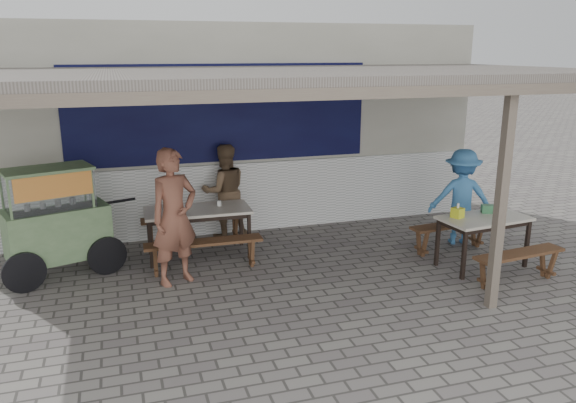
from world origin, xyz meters
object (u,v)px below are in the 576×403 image
at_px(bench_left_wall, 194,223).
at_px(bench_right_street, 519,260).
at_px(bench_right_wall, 450,231).
at_px(vendor_cart, 55,218).
at_px(patron_street_side, 174,217).
at_px(tissue_box, 458,213).
at_px(condiment_bowl, 186,207).
at_px(table_left, 198,214).
at_px(condiment_jar, 219,203).
at_px(bench_left_street, 204,248).
at_px(donation_box, 488,209).
at_px(patron_wall_side, 225,191).
at_px(table_right, 484,222).
at_px(patron_right_table, 461,197).

bearing_deg(bench_left_wall, bench_right_street, -35.76).
xyz_separation_m(bench_right_wall, vendor_cart, (-5.76, 0.77, 0.50)).
relative_size(bench_right_wall, patron_street_side, 0.75).
xyz_separation_m(tissue_box, condiment_bowl, (-3.64, 1.64, -0.05)).
height_order(table_left, tissue_box, tissue_box).
bearing_deg(condiment_jar, vendor_cart, -173.62).
relative_size(bench_left_street, bench_left_wall, 1.00).
relative_size(bench_left_wall, patron_street_side, 0.91).
height_order(bench_right_street, donation_box, donation_box).
distance_m(patron_wall_side, tissue_box, 3.74).
xyz_separation_m(table_left, table_right, (3.87, -1.64, -0.01)).
height_order(bench_left_wall, patron_right_table, patron_right_table).
bearing_deg(vendor_cart, bench_right_street, -38.03).
relative_size(table_right, bench_right_wall, 0.96).
height_order(bench_left_wall, condiment_jar, condiment_jar).
relative_size(bench_right_street, tissue_box, 9.68).
distance_m(patron_street_side, condiment_jar, 1.27).
bearing_deg(bench_left_wall, condiment_jar, -57.29).
bearing_deg(bench_left_wall, table_left, -90.00).
bearing_deg(bench_left_street, condiment_jar, 64.41).
bearing_deg(table_right, patron_street_side, 163.95).
distance_m(table_right, donation_box, 0.28).
bearing_deg(donation_box, table_left, 160.00).
bearing_deg(tissue_box, bench_left_wall, 147.86).
height_order(bench_right_street, patron_wall_side, patron_wall_side).
xyz_separation_m(patron_street_side, patron_wall_side, (1.01, 1.72, -0.13)).
bearing_deg(donation_box, bench_right_street, -96.43).
bearing_deg(bench_left_wall, bench_right_wall, -21.37).
bearing_deg(table_left, patron_street_side, -114.12).
height_order(bench_left_street, condiment_bowl, condiment_bowl).
relative_size(bench_right_wall, patron_wall_side, 0.88).
height_order(bench_left_wall, vendor_cart, vendor_cart).
height_order(bench_right_street, bench_right_wall, same).
distance_m(table_right, bench_right_wall, 0.78).
distance_m(bench_right_street, vendor_cart, 6.32).
distance_m(tissue_box, donation_box, 0.57).
bearing_deg(condiment_bowl, condiment_jar, -0.34).
bearing_deg(patron_wall_side, bench_left_wall, 15.81).
distance_m(bench_left_street, vendor_cart, 2.07).
bearing_deg(patron_street_side, table_left, 39.97).
xyz_separation_m(vendor_cart, tissue_box, (5.45, -1.37, -0.01)).
bearing_deg(patron_street_side, condiment_jar, 27.31).
distance_m(bench_right_wall, donation_box, 0.75).
bearing_deg(patron_street_side, bench_right_street, -42.73).
bearing_deg(tissue_box, table_right, -13.42).
xyz_separation_m(patron_right_table, tissue_box, (-0.67, -0.91, 0.05)).
height_order(patron_wall_side, patron_right_table, patron_wall_side).
bearing_deg(condiment_bowl, bench_right_street, -30.55).
bearing_deg(patron_wall_side, table_left, 51.99).
relative_size(table_left, patron_wall_side, 1.00).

